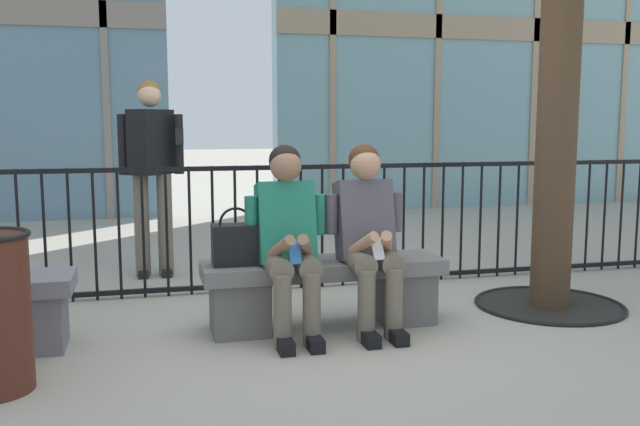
{
  "coord_description": "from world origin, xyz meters",
  "views": [
    {
      "loc": [
        -1.12,
        -4.31,
        1.36
      ],
      "look_at": [
        0.0,
        0.1,
        0.75
      ],
      "focal_mm": 38.65,
      "sensor_mm": 36.0,
      "label": 1
    }
  ],
  "objects_px": {
    "stone_bench": "(324,286)",
    "handbag_on_bench": "(236,244)",
    "bystander_at_railing": "(152,163)",
    "seated_person_with_phone": "(288,235)",
    "seated_person_companion": "(368,231)"
  },
  "relations": [
    {
      "from": "seated_person_companion",
      "to": "bystander_at_railing",
      "type": "xyz_separation_m",
      "value": [
        -1.33,
        1.99,
        0.35
      ]
    },
    {
      "from": "seated_person_with_phone",
      "to": "bystander_at_railing",
      "type": "distance_m",
      "value": 2.17
    },
    {
      "from": "seated_person_companion",
      "to": "handbag_on_bench",
      "type": "relative_size",
      "value": 3.27
    },
    {
      "from": "handbag_on_bench",
      "to": "bystander_at_railing",
      "type": "distance_m",
      "value": 1.98
    },
    {
      "from": "seated_person_with_phone",
      "to": "handbag_on_bench",
      "type": "height_order",
      "value": "seated_person_with_phone"
    },
    {
      "from": "stone_bench",
      "to": "bystander_at_railing",
      "type": "bearing_deg",
      "value": 119.89
    },
    {
      "from": "stone_bench",
      "to": "bystander_at_railing",
      "type": "distance_m",
      "value": 2.26
    },
    {
      "from": "seated_person_companion",
      "to": "stone_bench",
      "type": "bearing_deg",
      "value": 153.97
    },
    {
      "from": "stone_bench",
      "to": "handbag_on_bench",
      "type": "relative_size",
      "value": 4.32
    },
    {
      "from": "seated_person_companion",
      "to": "handbag_on_bench",
      "type": "height_order",
      "value": "seated_person_companion"
    },
    {
      "from": "seated_person_with_phone",
      "to": "handbag_on_bench",
      "type": "bearing_deg",
      "value": 159.45
    },
    {
      "from": "stone_bench",
      "to": "seated_person_with_phone",
      "type": "distance_m",
      "value": 0.48
    },
    {
      "from": "seated_person_with_phone",
      "to": "bystander_at_railing",
      "type": "bearing_deg",
      "value": 112.05
    },
    {
      "from": "seated_person_companion",
      "to": "seated_person_with_phone",
      "type": "bearing_deg",
      "value": 180.0
    },
    {
      "from": "stone_bench",
      "to": "handbag_on_bench",
      "type": "height_order",
      "value": "handbag_on_bench"
    }
  ]
}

